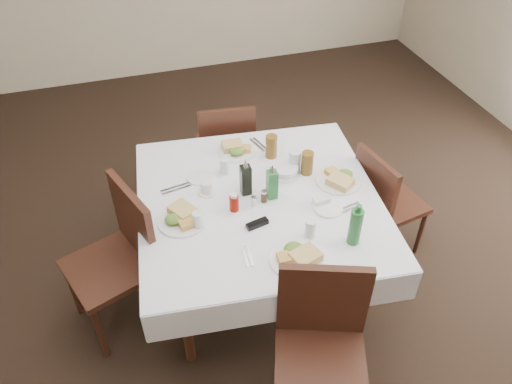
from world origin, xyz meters
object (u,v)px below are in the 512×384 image
chair_west (121,251)px  dining_table (259,207)px  water_n (225,166)px  oil_cruet_green (272,183)px  chair_north (226,145)px  chair_south (321,339)px  coffee_mug (207,188)px  water_w (198,220)px  green_bottle (355,226)px  chair_east (382,198)px  ketchup_bottle (234,203)px  bread_basket (285,171)px  oil_cruet_dark (246,179)px  water_s (310,228)px  water_e (295,161)px

chair_west → dining_table: bearing=0.2°
dining_table → water_n: water_n is taller
chair_west → oil_cruet_green: size_ratio=3.95×
chair_north → chair_south: chair_south is taller
coffee_mug → water_w: bearing=-111.8°
water_w → green_bottle: bearing=-24.6°
chair_north → green_bottle: bearing=-76.0°
coffee_mug → chair_north: bearing=67.9°
oil_cruet_green → green_bottle: bearing=-57.8°
water_n → chair_north: bearing=75.3°
chair_east → chair_west: chair_west is taller
dining_table → chair_east: 0.93m
ketchup_bottle → water_n: bearing=84.5°
chair_west → water_w: chair_west is taller
water_w → coffee_mug: 0.31m
bread_basket → ketchup_bottle: ketchup_bottle is taller
ketchup_bottle → oil_cruet_dark: bearing=49.8°
chair_east → oil_cruet_green: (-0.83, -0.03, 0.37)m
chair_east → water_n: chair_east is taller
chair_north → ketchup_bottle: bearing=-101.4°
bread_basket → water_w: bearing=-153.8°
chair_west → oil_cruet_green: oil_cruet_green is taller
chair_north → bread_basket: chair_north is taller
water_s → oil_cruet_green: 0.40m
chair_north → water_s: chair_north is taller
chair_north → water_s: (0.15, -1.35, 0.30)m
water_e → bread_basket: (-0.08, -0.03, -0.04)m
chair_west → ketchup_bottle: bearing=-3.8°
bread_basket → oil_cruet_dark: size_ratio=0.75×
dining_table → bread_basket: bread_basket is taller
chair_south → water_n: (-0.18, 1.23, 0.26)m
water_s → dining_table: bearing=114.8°
water_n → water_e: water_e is taller
water_n → ketchup_bottle: bearing=-95.5°
water_s → green_bottle: (0.21, -0.11, 0.06)m
dining_table → green_bottle: green_bottle is taller
chair_south → coffee_mug: 1.15m
bread_basket → chair_east: bearing=-12.8°
water_e → chair_east: bearing=-17.2°
chair_west → water_s: chair_west is taller
chair_north → water_w: (-0.44, -1.09, 0.30)m
water_e → green_bottle: 0.72m
chair_east → water_e: water_e is taller
chair_east → oil_cruet_green: 0.91m
chair_west → water_w: size_ratio=8.97×
chair_south → water_e: chair_south is taller
oil_cruet_green → oil_cruet_dark: bearing=148.7°
dining_table → chair_west: chair_west is taller
chair_east → water_w: size_ratio=7.93×
water_e → water_w: size_ratio=1.31×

